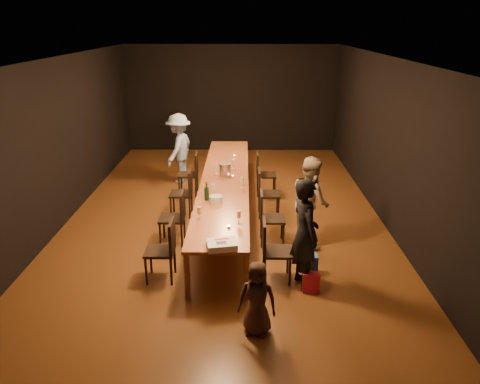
{
  "coord_description": "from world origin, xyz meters",
  "views": [
    {
      "loc": [
        0.37,
        -8.46,
        3.59
      ],
      "look_at": [
        0.3,
        -1.39,
        1.0
      ],
      "focal_mm": 35.0,
      "sensor_mm": 36.0,
      "label": 1
    }
  ],
  "objects_px": {
    "child": "(257,299)",
    "ice_bucket": "(225,170)",
    "chair_right_1": "(272,218)",
    "woman_birthday": "(305,233)",
    "man_blue": "(179,148)",
    "chair_left_0": "(160,250)",
    "woman_tan": "(310,201)",
    "birthday_cake": "(222,245)",
    "table": "(225,182)",
    "chair_left_3": "(188,174)",
    "chair_left_1": "(172,218)",
    "plate_stack": "(216,199)",
    "chair_right_2": "(269,193)",
    "champagne_bottle": "(207,191)",
    "chair_left_2": "(181,193)",
    "chair_right_3": "(266,174)",
    "chair_right_0": "(277,251)"
  },
  "relations": [
    {
      "from": "woman_tan",
      "to": "birthday_cake",
      "type": "distance_m",
      "value": 2.21
    },
    {
      "from": "man_blue",
      "to": "child",
      "type": "distance_m",
      "value": 5.99
    },
    {
      "from": "chair_right_2",
      "to": "woman_tan",
      "type": "distance_m",
      "value": 1.36
    },
    {
      "from": "chair_right_3",
      "to": "woman_tan",
      "type": "bearing_deg",
      "value": 15.0
    },
    {
      "from": "chair_left_1",
      "to": "chair_right_1",
      "type": "bearing_deg",
      "value": -90.0
    },
    {
      "from": "chair_right_1",
      "to": "woman_birthday",
      "type": "distance_m",
      "value": 1.42
    },
    {
      "from": "champagne_bottle",
      "to": "plate_stack",
      "type": "bearing_deg",
      "value": -39.13
    },
    {
      "from": "table",
      "to": "chair_left_3",
      "type": "height_order",
      "value": "chair_left_3"
    },
    {
      "from": "plate_stack",
      "to": "birthday_cake",
      "type": "bearing_deg",
      "value": -84.01
    },
    {
      "from": "child",
      "to": "table",
      "type": "bearing_deg",
      "value": 109.22
    },
    {
      "from": "chair_right_0",
      "to": "chair_left_3",
      "type": "height_order",
      "value": "same"
    },
    {
      "from": "woman_birthday",
      "to": "champagne_bottle",
      "type": "xyz_separation_m",
      "value": [
        -1.48,
        1.43,
        0.11
      ]
    },
    {
      "from": "child",
      "to": "ice_bucket",
      "type": "bearing_deg",
      "value": 108.8
    },
    {
      "from": "table",
      "to": "chair_left_0",
      "type": "bearing_deg",
      "value": -109.5
    },
    {
      "from": "chair_left_3",
      "to": "chair_left_0",
      "type": "bearing_deg",
      "value": -180.0
    },
    {
      "from": "chair_right_1",
      "to": "chair_left_1",
      "type": "relative_size",
      "value": 1.0
    },
    {
      "from": "table",
      "to": "chair_right_3",
      "type": "bearing_deg",
      "value": 54.69
    },
    {
      "from": "woman_birthday",
      "to": "man_blue",
      "type": "bearing_deg",
      "value": 11.04
    },
    {
      "from": "birthday_cake",
      "to": "ice_bucket",
      "type": "distance_m",
      "value": 3.1
    },
    {
      "from": "woman_tan",
      "to": "ice_bucket",
      "type": "relative_size",
      "value": 6.26
    },
    {
      "from": "chair_right_2",
      "to": "chair_left_2",
      "type": "relative_size",
      "value": 1.0
    },
    {
      "from": "chair_left_1",
      "to": "plate_stack",
      "type": "xyz_separation_m",
      "value": [
        0.75,
        -0.03,
        0.35
      ]
    },
    {
      "from": "chair_left_1",
      "to": "woman_tan",
      "type": "xyz_separation_m",
      "value": [
        2.33,
        0.04,
        0.3
      ]
    },
    {
      "from": "chair_left_2",
      "to": "chair_right_1",
      "type": "bearing_deg",
      "value": -125.22
    },
    {
      "from": "woman_birthday",
      "to": "chair_left_0",
      "type": "bearing_deg",
      "value": 70.29
    },
    {
      "from": "plate_stack",
      "to": "ice_bucket",
      "type": "bearing_deg",
      "value": 86.25
    },
    {
      "from": "birthday_cake",
      "to": "plate_stack",
      "type": "relative_size",
      "value": 2.02
    },
    {
      "from": "chair_left_2",
      "to": "birthday_cake",
      "type": "bearing_deg",
      "value": -162.16
    },
    {
      "from": "chair_right_1",
      "to": "ice_bucket",
      "type": "xyz_separation_m",
      "value": [
        -0.85,
        1.42,
        0.41
      ]
    },
    {
      "from": "child",
      "to": "ice_bucket",
      "type": "height_order",
      "value": "ice_bucket"
    },
    {
      "from": "chair_left_0",
      "to": "woman_tan",
      "type": "distance_m",
      "value": 2.66
    },
    {
      "from": "chair_left_0",
      "to": "chair_left_1",
      "type": "relative_size",
      "value": 1.0
    },
    {
      "from": "table",
      "to": "chair_left_3",
      "type": "bearing_deg",
      "value": 125.31
    },
    {
      "from": "chair_right_1",
      "to": "man_blue",
      "type": "bearing_deg",
      "value": -148.67
    },
    {
      "from": "plate_stack",
      "to": "table",
      "type": "bearing_deg",
      "value": 85.41
    },
    {
      "from": "woman_tan",
      "to": "ice_bucket",
      "type": "bearing_deg",
      "value": 31.31
    },
    {
      "from": "man_blue",
      "to": "ice_bucket",
      "type": "height_order",
      "value": "man_blue"
    },
    {
      "from": "man_blue",
      "to": "champagne_bottle",
      "type": "height_order",
      "value": "man_blue"
    },
    {
      "from": "woman_birthday",
      "to": "man_blue",
      "type": "distance_m",
      "value": 5.19
    },
    {
      "from": "chair_left_1",
      "to": "woman_tan",
      "type": "bearing_deg",
      "value": -89.04
    },
    {
      "from": "chair_left_1",
      "to": "woman_birthday",
      "type": "height_order",
      "value": "woman_birthday"
    },
    {
      "from": "chair_right_2",
      "to": "champagne_bottle",
      "type": "relative_size",
      "value": 2.79
    },
    {
      "from": "champagne_bottle",
      "to": "chair_right_3",
      "type": "bearing_deg",
      "value": 64.27
    },
    {
      "from": "chair_right_2",
      "to": "champagne_bottle",
      "type": "height_order",
      "value": "champagne_bottle"
    },
    {
      "from": "table",
      "to": "plate_stack",
      "type": "relative_size",
      "value": 27.42
    },
    {
      "from": "chair_left_0",
      "to": "child",
      "type": "xyz_separation_m",
      "value": [
        1.38,
        -1.25,
        0.01
      ]
    },
    {
      "from": "chair_left_1",
      "to": "child",
      "type": "bearing_deg",
      "value": -150.63
    },
    {
      "from": "table",
      "to": "child",
      "type": "xyz_separation_m",
      "value": [
        0.53,
        -3.65,
        -0.23
      ]
    },
    {
      "from": "chair_right_0",
      "to": "chair_right_1",
      "type": "bearing_deg",
      "value": 180.0
    },
    {
      "from": "chair_right_1",
      "to": "child",
      "type": "bearing_deg",
      "value": -7.4
    }
  ]
}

